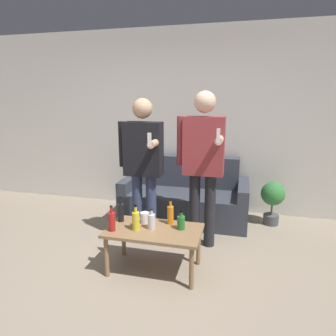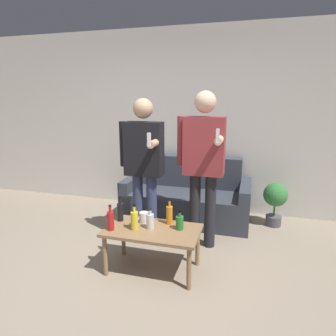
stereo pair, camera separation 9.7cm
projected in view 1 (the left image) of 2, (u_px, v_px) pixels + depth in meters
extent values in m
plane|color=gray|center=(125.00, 287.00, 2.75)|extent=(16.00, 16.00, 0.00)
cube|color=silver|center=(178.00, 121.00, 4.54)|extent=(8.00, 0.06, 2.70)
cube|color=#383D47|center=(183.00, 208.00, 4.16)|extent=(1.46, 0.59, 0.41)
cube|color=#383D47|center=(189.00, 184.00, 4.50)|extent=(1.46, 0.23, 0.87)
cube|color=#383D47|center=(132.00, 195.00, 4.44)|extent=(0.14, 0.82, 0.58)
cube|color=#383D47|center=(243.00, 204.00, 4.06)|extent=(0.14, 0.82, 0.58)
cube|color=#8E6B47|center=(154.00, 231.00, 2.93)|extent=(0.93, 0.53, 0.03)
cylinder|color=#8E6B47|center=(107.00, 257.00, 2.87)|extent=(0.04, 0.04, 0.41)
cylinder|color=#8E6B47|center=(192.00, 268.00, 2.68)|extent=(0.04, 0.04, 0.41)
cylinder|color=#8E6B47|center=(124.00, 237.00, 3.28)|extent=(0.04, 0.04, 0.41)
cylinder|color=#8E6B47|center=(199.00, 246.00, 3.08)|extent=(0.04, 0.04, 0.41)
cylinder|color=black|center=(121.00, 213.00, 3.09)|extent=(0.06, 0.06, 0.19)
cylinder|color=black|center=(120.00, 201.00, 3.06)|extent=(0.02, 0.02, 0.07)
cylinder|color=black|center=(120.00, 198.00, 3.06)|extent=(0.03, 0.03, 0.01)
cylinder|color=#B21E1E|center=(112.00, 222.00, 2.87)|extent=(0.07, 0.07, 0.18)
cylinder|color=#B21E1E|center=(111.00, 209.00, 2.84)|extent=(0.03, 0.03, 0.07)
cylinder|color=black|center=(111.00, 206.00, 2.84)|extent=(0.03, 0.03, 0.01)
cylinder|color=silver|center=(151.00, 222.00, 2.92)|extent=(0.07, 0.07, 0.15)
cylinder|color=silver|center=(151.00, 212.00, 2.90)|extent=(0.03, 0.03, 0.06)
cylinder|color=black|center=(151.00, 209.00, 2.89)|extent=(0.03, 0.03, 0.01)
cylinder|color=yellow|center=(136.00, 221.00, 2.89)|extent=(0.07, 0.07, 0.18)
cylinder|color=yellow|center=(136.00, 209.00, 2.86)|extent=(0.03, 0.03, 0.07)
cylinder|color=black|center=(135.00, 206.00, 2.85)|extent=(0.03, 0.03, 0.01)
cylinder|color=orange|center=(170.00, 215.00, 3.03)|extent=(0.06, 0.06, 0.19)
cylinder|color=orange|center=(170.00, 203.00, 3.00)|extent=(0.02, 0.02, 0.07)
cylinder|color=black|center=(170.00, 200.00, 2.99)|extent=(0.03, 0.03, 0.01)
cylinder|color=#23752D|center=(181.00, 223.00, 2.91)|extent=(0.08, 0.08, 0.13)
cylinder|color=#23752D|center=(181.00, 214.00, 2.89)|extent=(0.03, 0.03, 0.05)
cylinder|color=black|center=(181.00, 212.00, 2.89)|extent=(0.03, 0.03, 0.01)
cylinder|color=silver|center=(137.00, 226.00, 2.99)|extent=(0.07, 0.07, 0.01)
cylinder|color=silver|center=(137.00, 222.00, 2.98)|extent=(0.01, 0.01, 0.07)
cone|color=silver|center=(136.00, 215.00, 2.97)|extent=(0.07, 0.07, 0.09)
cylinder|color=white|center=(145.00, 218.00, 3.07)|extent=(0.09, 0.09, 0.11)
cylinder|color=navy|center=(137.00, 208.00, 3.59)|extent=(0.12, 0.12, 0.82)
cylinder|color=navy|center=(151.00, 209.00, 3.55)|extent=(0.12, 0.12, 0.82)
cube|color=black|center=(143.00, 149.00, 3.41)|extent=(0.44, 0.19, 0.62)
sphere|color=tan|center=(142.00, 108.00, 3.31)|extent=(0.23, 0.23, 0.23)
cylinder|color=black|center=(122.00, 144.00, 3.46)|extent=(0.08, 0.08, 0.52)
cylinder|color=tan|center=(154.00, 143.00, 3.22)|extent=(0.08, 0.28, 0.08)
cube|color=white|center=(149.00, 140.00, 3.04)|extent=(0.03, 0.03, 0.14)
cylinder|color=#232328|center=(194.00, 209.00, 3.48)|extent=(0.13, 0.13, 0.86)
cylinder|color=#232328|center=(210.00, 211.00, 3.44)|extent=(0.13, 0.13, 0.86)
cube|color=#933338|center=(204.00, 146.00, 3.29)|extent=(0.45, 0.20, 0.64)
sphere|color=beige|center=(205.00, 102.00, 3.18)|extent=(0.24, 0.24, 0.24)
cylinder|color=#933338|center=(180.00, 141.00, 3.34)|extent=(0.08, 0.08, 0.55)
cylinder|color=beige|center=(220.00, 140.00, 3.09)|extent=(0.08, 0.29, 0.08)
cube|color=white|center=(218.00, 136.00, 2.91)|extent=(0.03, 0.03, 0.14)
cylinder|color=#4C4C51|center=(271.00, 219.00, 4.12)|extent=(0.21, 0.21, 0.14)
cylinder|color=#476B38|center=(272.00, 208.00, 4.08)|extent=(0.02, 0.02, 0.19)
sphere|color=#337A38|center=(273.00, 194.00, 4.03)|extent=(0.32, 0.32, 0.32)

